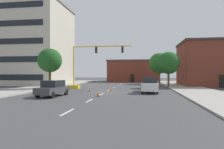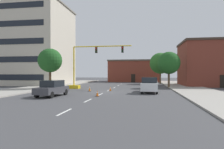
# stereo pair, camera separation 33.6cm
# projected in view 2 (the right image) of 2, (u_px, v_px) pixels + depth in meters

# --- Properties ---
(ground_plane) EXTENTS (160.00, 160.00, 0.00)m
(ground_plane) POSITION_uv_depth(u_px,v_px,m) (105.00, 92.00, 27.00)
(ground_plane) COLOR #424244
(sidewalk_left) EXTENTS (6.00, 56.00, 0.14)m
(sidewalk_left) POSITION_uv_depth(u_px,v_px,m) (48.00, 86.00, 36.82)
(sidewalk_left) COLOR #9E998E
(sidewalk_left) RESTS_ON ground_plane
(sidewalk_right) EXTENTS (6.00, 56.00, 0.14)m
(sidewalk_right) POSITION_uv_depth(u_px,v_px,m) (188.00, 88.00, 32.96)
(sidewalk_right) COLOR #9E998E
(sidewalk_right) RESTS_ON ground_plane
(lane_stripe_seg_0) EXTENTS (0.16, 2.40, 0.01)m
(lane_stripe_seg_0) POSITION_uv_depth(u_px,v_px,m) (65.00, 112.00, 13.17)
(lane_stripe_seg_0) COLOR silver
(lane_stripe_seg_0) RESTS_ON ground_plane
(lane_stripe_seg_1) EXTENTS (0.16, 2.40, 0.01)m
(lane_stripe_seg_1) POSITION_uv_depth(u_px,v_px,m) (88.00, 100.00, 18.60)
(lane_stripe_seg_1) COLOR silver
(lane_stripe_seg_1) RESTS_ON ground_plane
(lane_stripe_seg_2) EXTENTS (0.16, 2.40, 0.01)m
(lane_stripe_seg_2) POSITION_uv_depth(u_px,v_px,m) (101.00, 94.00, 24.03)
(lane_stripe_seg_2) COLOR silver
(lane_stripe_seg_2) RESTS_ON ground_plane
(lane_stripe_seg_3) EXTENTS (0.16, 2.40, 0.01)m
(lane_stripe_seg_3) POSITION_uv_depth(u_px,v_px,m) (109.00, 90.00, 29.46)
(lane_stripe_seg_3) COLOR silver
(lane_stripe_seg_3) RESTS_ON ground_plane
(lane_stripe_seg_4) EXTENTS (0.16, 2.40, 0.01)m
(lane_stripe_seg_4) POSITION_uv_depth(u_px,v_px,m) (114.00, 88.00, 34.89)
(lane_stripe_seg_4) COLOR silver
(lane_stripe_seg_4) RESTS_ON ground_plane
(lane_stripe_seg_5) EXTENTS (0.16, 2.40, 0.01)m
(lane_stripe_seg_5) POSITION_uv_depth(u_px,v_px,m) (118.00, 86.00, 40.33)
(lane_stripe_seg_5) COLOR silver
(lane_stripe_seg_5) RESTS_ON ground_plane
(lane_stripe_seg_6) EXTENTS (0.16, 2.40, 0.01)m
(lane_stripe_seg_6) POSITION_uv_depth(u_px,v_px,m) (121.00, 84.00, 45.76)
(lane_stripe_seg_6) COLOR silver
(lane_stripe_seg_6) RESTS_ON ground_plane
(building_tall_left) EXTENTS (15.36, 14.04, 17.30)m
(building_tall_left) POSITION_uv_depth(u_px,v_px,m) (33.00, 45.00, 45.01)
(building_tall_left) COLOR beige
(building_tall_left) RESTS_ON ground_plane
(building_brick_center) EXTENTS (14.14, 9.52, 6.11)m
(building_brick_center) POSITION_uv_depth(u_px,v_px,m) (134.00, 71.00, 58.42)
(building_brick_center) COLOR brown
(building_brick_center) RESTS_ON ground_plane
(building_row_right) EXTENTS (12.17, 10.62, 8.60)m
(building_row_right) POSITION_uv_depth(u_px,v_px,m) (213.00, 64.00, 39.30)
(building_row_right) COLOR brown
(building_row_right) RESTS_ON ground_plane
(traffic_signal_gantry) EXTENTS (10.21, 1.20, 6.83)m
(traffic_signal_gantry) POSITION_uv_depth(u_px,v_px,m) (82.00, 74.00, 32.55)
(traffic_signal_gantry) COLOR yellow
(traffic_signal_gantry) RESTS_ON ground_plane
(tree_right_mid) EXTENTS (3.81, 3.81, 6.15)m
(tree_right_mid) POSITION_uv_depth(u_px,v_px,m) (169.00, 63.00, 34.39)
(tree_right_mid) COLOR brown
(tree_right_mid) RESTS_ON ground_plane
(tree_right_far) EXTENTS (4.83, 4.83, 7.14)m
(tree_right_far) POSITION_uv_depth(u_px,v_px,m) (160.00, 63.00, 46.23)
(tree_right_far) COLOR brown
(tree_right_far) RESTS_ON ground_plane
(tree_left_near) EXTENTS (3.71, 3.71, 6.34)m
(tree_left_near) POSITION_uv_depth(u_px,v_px,m) (50.00, 61.00, 31.46)
(tree_left_near) COLOR #4C3823
(tree_left_near) RESTS_ON ground_plane
(pickup_truck_white) EXTENTS (2.25, 5.49, 1.99)m
(pickup_truck_white) POSITION_uv_depth(u_px,v_px,m) (150.00, 85.00, 26.07)
(pickup_truck_white) COLOR white
(pickup_truck_white) RESTS_ON ground_plane
(sedan_dark_gray_near_left) EXTENTS (2.21, 4.64, 1.74)m
(sedan_dark_gray_near_left) POSITION_uv_depth(u_px,v_px,m) (52.00, 88.00, 21.96)
(sedan_dark_gray_near_left) COLOR #3D3D42
(sedan_dark_gray_near_left) RESTS_ON ground_plane
(traffic_cone_roadside_a) EXTENTS (0.36, 0.36, 0.69)m
(traffic_cone_roadside_a) POSITION_uv_depth(u_px,v_px,m) (90.00, 89.00, 27.80)
(traffic_cone_roadside_a) COLOR black
(traffic_cone_roadside_a) RESTS_ON ground_plane
(traffic_cone_roadside_b) EXTENTS (0.36, 0.36, 0.67)m
(traffic_cone_roadside_b) POSITION_uv_depth(u_px,v_px,m) (97.00, 93.00, 21.87)
(traffic_cone_roadside_b) COLOR black
(traffic_cone_roadside_b) RESTS_ON ground_plane
(traffic_cone_roadside_c) EXTENTS (0.36, 0.36, 0.63)m
(traffic_cone_roadside_c) POSITION_uv_depth(u_px,v_px,m) (110.00, 89.00, 28.42)
(traffic_cone_roadside_c) COLOR black
(traffic_cone_roadside_c) RESTS_ON ground_plane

